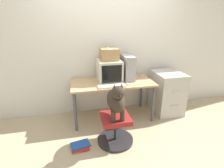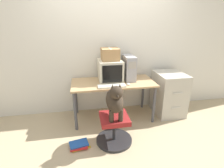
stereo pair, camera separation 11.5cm
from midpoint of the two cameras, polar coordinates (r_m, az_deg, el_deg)
The scene contains 12 objects.
ground_plane at distance 3.12m, azimuth 0.41°, elevation -13.81°, with size 12.00×12.00×0.00m, color tan.
wall_back at distance 3.34m, azimuth -2.46°, elevation 12.57°, with size 8.00×0.05×2.60m.
desk at distance 3.12m, azimuth -0.95°, elevation -0.71°, with size 1.46×0.68×0.71m.
crt_monitor at distance 3.12m, azimuth -2.00°, elevation 4.47°, with size 0.41×0.46×0.37m.
pc_tower at distance 3.20m, azimuth 4.06°, elevation 5.42°, with size 0.18×0.42×0.44m.
keyboard at distance 2.86m, azimuth -1.29°, elevation -0.62°, with size 0.46×0.17×0.03m.
computer_mouse at distance 2.95m, azimuth 4.06°, elevation 0.02°, with size 0.06×0.04×0.03m.
office_chair at distance 2.69m, azimuth -0.17°, elevation -14.61°, with size 0.54×0.54×0.43m.
dog at distance 2.41m, azimuth -0.01°, elevation -5.17°, with size 0.24×0.48×0.54m.
filing_cabinet at distance 3.56m, azimuth 16.56°, elevation -2.72°, with size 0.51×0.62×0.81m.
cardboard_box at distance 3.06m, azimuth -2.08°, elevation 9.69°, with size 0.30×0.30×0.21m.
book_stack_floor at distance 2.72m, azimuth -11.45°, elevation -19.25°, with size 0.31×0.24×0.06m.
Camera 1 is at (-0.64, -2.50, 1.75)m, focal length 28.00 mm.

